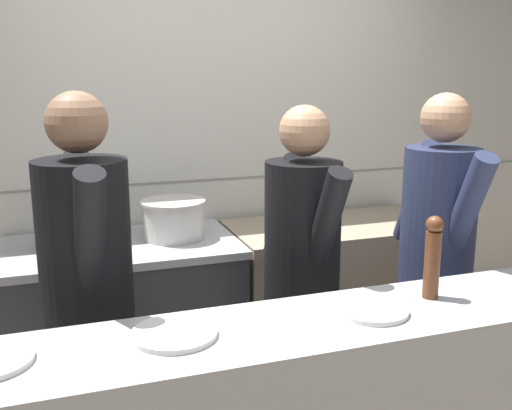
# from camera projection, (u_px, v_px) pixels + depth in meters

# --- Properties ---
(wall_back_tiled) EXTENTS (8.00, 0.06, 2.60)m
(wall_back_tiled) POSITION_uv_depth(u_px,v_px,m) (212.00, 154.00, 3.56)
(wall_back_tiled) COLOR silver
(wall_back_tiled) RESTS_ON ground_plane
(oven_range) EXTENTS (1.19, 0.71, 0.91)m
(oven_range) POSITION_uv_depth(u_px,v_px,m) (125.00, 326.00, 3.19)
(oven_range) COLOR #38383D
(oven_range) RESTS_ON ground_plane
(prep_counter) EXTENTS (1.26, 0.65, 0.91)m
(prep_counter) POSITION_uv_depth(u_px,v_px,m) (335.00, 298.00, 3.59)
(prep_counter) COLOR gray
(prep_counter) RESTS_ON ground_plane
(stock_pot) EXTENTS (0.30, 0.30, 0.19)m
(stock_pot) POSITION_uv_depth(u_px,v_px,m) (67.00, 230.00, 2.95)
(stock_pot) COLOR beige
(stock_pot) RESTS_ON oven_range
(sauce_pot) EXTENTS (0.34, 0.34, 0.21)m
(sauce_pot) POSITION_uv_depth(u_px,v_px,m) (173.00, 218.00, 3.17)
(sauce_pot) COLOR beige
(sauce_pot) RESTS_ON oven_range
(plated_dish_appetiser) EXTENTS (0.27, 0.27, 0.02)m
(plated_dish_appetiser) POSITION_uv_depth(u_px,v_px,m) (174.00, 334.00, 1.89)
(plated_dish_appetiser) COLOR white
(plated_dish_appetiser) RESTS_ON pass_counter
(plated_dish_dessert) EXTENTS (0.25, 0.25, 0.02)m
(plated_dish_dessert) POSITION_uv_depth(u_px,v_px,m) (372.00, 310.00, 2.08)
(plated_dish_dessert) COLOR white
(plated_dish_dessert) RESTS_ON pass_counter
(pepper_mill) EXTENTS (0.06, 0.06, 0.31)m
(pepper_mill) POSITION_uv_depth(u_px,v_px,m) (433.00, 256.00, 2.18)
(pepper_mill) COLOR brown
(pepper_mill) RESTS_ON pass_counter
(chef_head_cook) EXTENTS (0.37, 0.75, 1.72)m
(chef_head_cook) POSITION_uv_depth(u_px,v_px,m) (88.00, 291.00, 2.31)
(chef_head_cook) COLOR black
(chef_head_cook) RESTS_ON ground_plane
(chef_sous) EXTENTS (0.35, 0.72, 1.65)m
(chef_sous) POSITION_uv_depth(u_px,v_px,m) (302.00, 271.00, 2.66)
(chef_sous) COLOR black
(chef_sous) RESTS_ON ground_plane
(chef_line) EXTENTS (0.37, 0.74, 1.69)m
(chef_line) POSITION_uv_depth(u_px,v_px,m) (436.00, 254.00, 2.83)
(chef_line) COLOR black
(chef_line) RESTS_ON ground_plane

